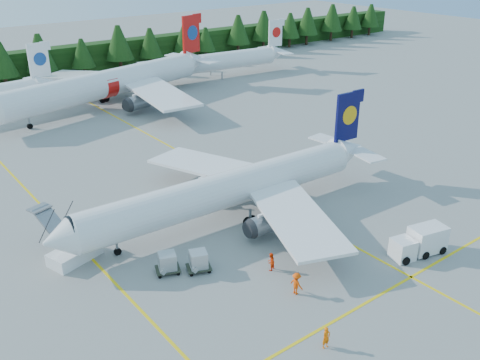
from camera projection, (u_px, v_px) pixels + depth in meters
ground at (309, 270)px, 45.60m from camera, size 320.00×320.00×0.00m
taxi_stripe_a at (62, 228)px, 52.26m from camera, size 0.25×120.00×0.01m
taxi_stripe_b at (227, 177)px, 63.39m from camera, size 0.25×120.00×0.01m
taxi_stripe_cross at (364, 304)px, 41.27m from camera, size 80.00×0.25×0.01m
treeline_hedge at (13, 68)px, 103.61m from camera, size 220.00×4.00×6.00m
airliner_navy at (220, 192)px, 52.32m from camera, size 36.10×29.68×10.49m
airliner_red at (102, 85)px, 87.71m from camera, size 44.09×35.87×13.02m
airliner_far_right at (204, 63)px, 106.71m from camera, size 35.79×6.46×10.41m
airstairs at (72, 250)px, 46.87m from camera, size 4.92×6.69×4.00m
service_truck at (419, 242)px, 47.38m from camera, size 5.49×2.99×2.51m
uld_pair at (183, 261)px, 44.91m from camera, size 4.67×3.55×1.55m
crew_a at (326, 338)px, 36.57m from camera, size 0.65×0.45×1.69m
crew_b at (271, 262)px, 45.27m from camera, size 0.95×0.85×1.62m
crew_c at (296, 284)px, 42.15m from camera, size 0.59×0.82×1.90m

